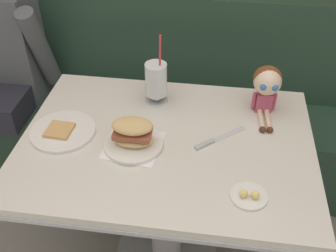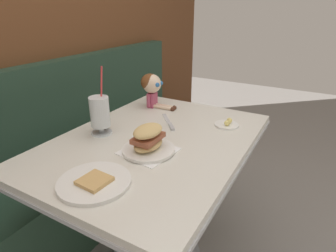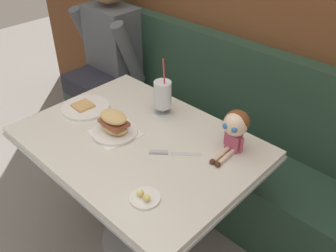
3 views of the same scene
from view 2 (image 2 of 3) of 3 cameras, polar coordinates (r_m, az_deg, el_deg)
The scene contains 9 objects.
wood_panel_wall at distance 1.78m, azimuth -28.79°, elevation 17.48°, with size 4.40×0.08×2.40m, color brown.
booth_bench at distance 1.86m, azimuth -19.42°, elevation -9.69°, with size 2.60×0.48×1.00m.
diner_table at distance 1.38m, azimuth -2.64°, elevation -9.89°, with size 1.11×0.81×0.74m.
toast_plate at distance 1.00m, azimuth -14.72°, elevation -10.91°, with size 0.25×0.25×0.03m.
milkshake_glass at distance 1.33m, azimuth -13.67°, elevation 2.53°, with size 0.10×0.10×0.32m.
sandwich_plate at distance 1.15m, azimuth -4.04°, elevation -3.14°, with size 0.22×0.22×0.12m.
butter_saucer at distance 1.44m, azimuth 11.87°, elevation 0.37°, with size 0.12×0.12×0.04m.
butter_knife at distance 1.42m, azimuth 0.37°, elevation 0.37°, with size 0.19×0.17×0.01m.
seated_doll at distance 1.65m, azimuth -3.30°, elevation 8.21°, with size 0.12×0.22×0.20m.
Camera 2 is at (-0.97, -0.44, 1.30)m, focal length 30.00 mm.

